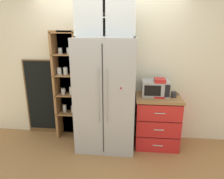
# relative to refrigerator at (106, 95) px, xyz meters

# --- Properties ---
(ground_plane) EXTENTS (10.67, 10.67, 0.00)m
(ground_plane) POSITION_rel_refrigerator_xyz_m (-0.00, 0.01, -0.92)
(ground_plane) COLOR #9E7042
(wall_back_cream) EXTENTS (4.97, 0.10, 2.55)m
(wall_back_cream) POSITION_rel_refrigerator_xyz_m (-0.00, 0.41, 0.36)
(wall_back_cream) COLOR silver
(wall_back_cream) RESTS_ON ground
(refrigerator) EXTENTS (0.94, 0.74, 1.83)m
(refrigerator) POSITION_rel_refrigerator_xyz_m (0.00, 0.00, 0.00)
(refrigerator) COLOR #ADAFB5
(refrigerator) RESTS_ON ground
(pantry_shelf_column) EXTENTS (0.47, 0.31, 1.94)m
(pantry_shelf_column) POSITION_rel_refrigerator_xyz_m (-0.73, 0.28, 0.08)
(pantry_shelf_column) COLOR brown
(pantry_shelf_column) RESTS_ON ground
(counter_cabinet) EXTENTS (0.74, 0.58, 0.88)m
(counter_cabinet) POSITION_rel_refrigerator_xyz_m (0.87, 0.08, -0.47)
(counter_cabinet) COLOR red
(counter_cabinet) RESTS_ON ground
(microwave) EXTENTS (0.44, 0.33, 0.26)m
(microwave) POSITION_rel_refrigerator_xyz_m (0.81, 0.13, 0.10)
(microwave) COLOR #ADAFB5
(microwave) RESTS_ON counter_cabinet
(coffee_maker) EXTENTS (0.17, 0.20, 0.31)m
(coffee_maker) POSITION_rel_refrigerator_xyz_m (0.87, 0.09, 0.12)
(coffee_maker) COLOR red
(coffee_maker) RESTS_ON counter_cabinet
(mug_charcoal) EXTENTS (0.12, 0.09, 0.09)m
(mug_charcoal) POSITION_rel_refrigerator_xyz_m (1.11, 0.08, 0.01)
(mug_charcoal) COLOR #2D2D33
(mug_charcoal) RESTS_ON counter_cabinet
(mug_sage) EXTENTS (0.11, 0.07, 0.10)m
(mug_sage) POSITION_rel_refrigerator_xyz_m (0.87, 0.04, 0.02)
(mug_sage) COLOR #8CA37F
(mug_sage) RESTS_ON counter_cabinet
(bottle_amber) EXTENTS (0.07, 0.07, 0.27)m
(bottle_amber) POSITION_rel_refrigerator_xyz_m (0.87, 0.17, 0.09)
(bottle_amber) COLOR brown
(bottle_amber) RESTS_ON counter_cabinet
(bottle_clear) EXTENTS (0.07, 0.07, 0.27)m
(bottle_clear) POSITION_rel_refrigerator_xyz_m (0.87, 0.08, 0.09)
(bottle_clear) COLOR silver
(bottle_clear) RESTS_ON counter_cabinet
(upper_cabinet) EXTENTS (0.91, 0.32, 0.56)m
(upper_cabinet) POSITION_rel_refrigerator_xyz_m (-0.00, 0.05, 1.19)
(upper_cabinet) COLOR silver
(upper_cabinet) RESTS_ON refrigerator
(chalkboard_menu) EXTENTS (0.60, 0.04, 1.43)m
(chalkboard_menu) POSITION_rel_refrigerator_xyz_m (-1.29, 0.34, -0.20)
(chalkboard_menu) COLOR brown
(chalkboard_menu) RESTS_ON ground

